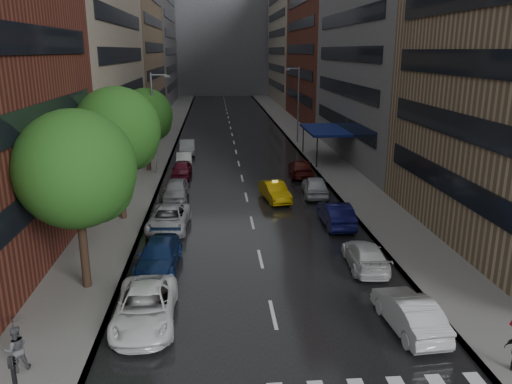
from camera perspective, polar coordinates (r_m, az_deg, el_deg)
ground at (r=18.95m, az=3.45°, el=-19.80°), size 220.00×220.00×0.00m
road at (r=66.18m, az=-2.68°, el=6.29°), size 14.00×140.00×0.01m
sidewalk_left at (r=66.46m, az=-10.50°, el=6.15°), size 4.00×140.00×0.15m
sidewalk_right at (r=67.09m, az=5.07°, el=6.44°), size 4.00×140.00×0.15m
buildings_left at (r=75.23m, az=-15.30°, el=19.15°), size 8.00×108.00×38.00m
buildings_right at (r=74.08m, az=9.29°, el=18.81°), size 8.05×109.10×36.00m
building_far at (r=133.32m, az=-3.94°, el=18.01°), size 40.00×14.00×32.00m
tree_near at (r=23.79m, az=-19.90°, el=2.44°), size 5.41×5.41×8.62m
tree_mid at (r=33.46m, az=-15.59°, el=6.80°), size 5.58×5.58×8.89m
tree_far at (r=47.27m, az=-12.47°, el=8.58°), size 4.88×4.88×7.78m
taxi at (r=37.90m, az=2.18°, el=0.07°), size 2.22×4.50×1.42m
parked_cars_left at (r=35.70m, az=-9.47°, el=-1.10°), size 2.71×40.65×1.54m
parked_cars_right at (r=34.29m, az=8.52°, el=-1.75°), size 2.48×31.01×1.58m
ped_black_umbrella at (r=19.91m, az=-25.89°, el=-14.89°), size 1.03×0.98×2.09m
street_lamp_left at (r=45.94m, az=-11.55°, el=7.89°), size 1.74×0.22×9.00m
street_lamp_right at (r=61.35m, az=4.78°, el=10.10°), size 1.74×0.22×9.00m
awning at (r=52.08m, az=7.92°, el=7.02°), size 4.00×8.00×3.12m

